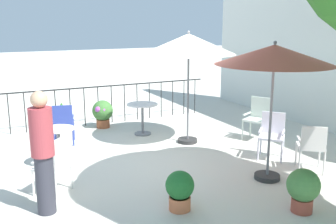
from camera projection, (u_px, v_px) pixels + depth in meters
ground_plane at (151, 157)px, 7.89m from camera, size 60.00×60.00×0.00m
villa_facade at (333, 39)px, 9.46m from camera, size 9.05×0.30×4.50m
terrace_railing at (105, 98)px, 10.38m from camera, size 0.03×5.86×1.01m
patio_umbrella_0 at (189, 45)px, 8.39m from camera, size 2.04×2.04×2.47m
patio_umbrella_1 at (274, 56)px, 6.35m from camera, size 1.94×1.94×2.37m
cafe_table_0 at (59, 140)px, 7.32m from camera, size 0.61×0.61×0.74m
cafe_table_1 at (142, 113)px, 9.39m from camera, size 0.73×0.73×0.75m
patio_chair_0 at (258, 115)px, 9.03m from camera, size 0.65×0.64×0.96m
patio_chair_1 at (56, 162)px, 6.16m from camera, size 0.66×0.66×0.93m
patio_chair_2 at (63, 121)px, 8.61m from camera, size 0.57×0.55×0.91m
patio_chair_3 at (272, 132)px, 7.80m from camera, size 0.66×0.66×0.90m
patio_chair_4 at (312, 145)px, 7.03m from camera, size 0.65×0.64×0.88m
potted_plant_0 at (303, 188)px, 5.58m from camera, size 0.47×0.47×0.65m
potted_plant_1 at (62, 115)px, 9.78m from camera, size 0.41×0.41×0.71m
potted_plant_2 at (103, 112)px, 10.02m from camera, size 0.53×0.53×0.71m
potted_plant_3 at (180, 189)px, 5.65m from camera, size 0.42×0.42×0.59m
standing_person at (43, 151)px, 5.43m from camera, size 0.44×0.44×1.77m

